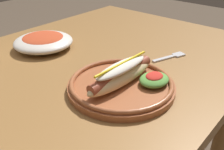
% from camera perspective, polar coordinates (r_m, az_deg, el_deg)
% --- Properties ---
extents(dining_table, '(1.35, 0.81, 0.74)m').
position_cam_1_polar(dining_table, '(0.78, -10.59, -6.76)').
color(dining_table, olive).
rests_on(dining_table, ground_plane).
extents(hot_dog_plate, '(0.27, 0.27, 0.08)m').
position_cam_1_polar(hot_dog_plate, '(0.64, 2.43, -1.49)').
color(hot_dog_plate, '#9E5633').
rests_on(hot_dog_plate, dining_table).
extents(fork, '(0.12, 0.06, 0.00)m').
position_cam_1_polar(fork, '(0.84, 12.78, 3.94)').
color(fork, silver).
rests_on(fork, dining_table).
extents(side_bowl, '(0.20, 0.20, 0.05)m').
position_cam_1_polar(side_bowl, '(0.91, -14.78, 7.19)').
color(side_bowl, silver).
rests_on(side_bowl, dining_table).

